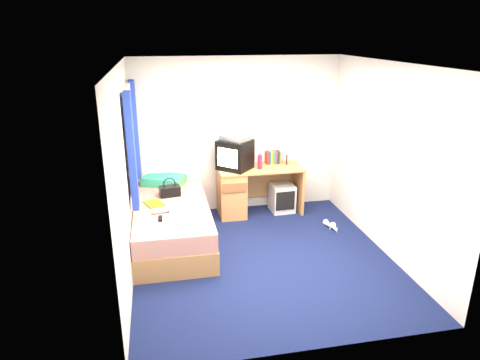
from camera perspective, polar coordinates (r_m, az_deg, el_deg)
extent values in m
plane|color=#0C1438|center=(5.55, 3.05, -10.34)|extent=(3.40, 3.40, 0.00)
plane|color=white|center=(4.84, 3.56, 15.21)|extent=(3.40, 3.40, 0.00)
plane|color=silver|center=(6.67, -0.34, 5.92)|extent=(3.20, 0.00, 3.20)
plane|color=silver|center=(3.56, 10.09, -6.69)|extent=(3.20, 0.00, 3.20)
plane|color=silver|center=(4.93, -15.04, 0.40)|extent=(0.00, 3.40, 3.40)
plane|color=silver|center=(5.67, 19.17, 2.42)|extent=(0.00, 3.40, 3.40)
cube|color=tan|center=(5.95, -8.97, -6.80)|extent=(1.00, 2.00, 0.30)
cube|color=brown|center=(5.62, -3.64, -8.12)|extent=(0.02, 0.70, 0.18)
cube|color=silver|center=(5.83, -9.11, -4.41)|extent=(0.98, 1.98, 0.24)
cube|color=teal|center=(6.56, -10.09, -0.03)|extent=(0.70, 0.59, 0.13)
cube|color=tan|center=(6.59, 2.70, 1.54)|extent=(1.30, 0.55, 0.03)
cube|color=tan|center=(6.63, -1.13, -1.77)|extent=(0.40, 0.52, 0.72)
cube|color=tan|center=(6.88, 7.76, -1.13)|extent=(0.04, 0.52, 0.72)
cube|color=tan|center=(6.97, 4.18, 0.05)|extent=(0.78, 0.03, 0.55)
cube|color=silver|center=(6.86, 5.61, -2.36)|extent=(0.37, 0.37, 0.44)
cube|color=black|center=(6.46, -0.67, 3.41)|extent=(0.61, 0.61, 0.45)
cube|color=#F2E299|center=(6.29, -1.67, 2.96)|extent=(0.26, 0.24, 0.28)
cube|color=#ADADAF|center=(6.39, -0.68, 5.66)|extent=(0.48, 0.48, 0.08)
cube|color=maroon|center=(6.76, 3.59, 3.00)|extent=(0.03, 0.13, 0.20)
cube|color=navy|center=(6.77, 3.88, 3.02)|extent=(0.03, 0.13, 0.20)
cube|color=gold|center=(6.78, 4.17, 3.03)|extent=(0.03, 0.13, 0.20)
cube|color=#337F33|center=(6.78, 4.45, 3.05)|extent=(0.03, 0.13, 0.20)
cube|color=#7F337F|center=(6.79, 4.74, 3.06)|extent=(0.03, 0.13, 0.20)
cube|color=#262626|center=(6.80, 5.02, 3.08)|extent=(0.03, 0.13, 0.20)
cube|color=#B26633|center=(6.81, 5.31, 3.09)|extent=(0.03, 0.13, 0.20)
cube|color=black|center=(6.79, 6.23, 2.73)|extent=(0.05, 0.12, 0.14)
cylinder|color=red|center=(6.50, 2.65, 2.39)|extent=(0.07, 0.07, 0.21)
cylinder|color=silver|center=(6.59, 1.79, 2.56)|extent=(0.06, 0.06, 0.19)
cube|color=black|center=(6.08, -9.34, -1.47)|extent=(0.31, 0.20, 0.14)
torus|color=black|center=(6.05, -9.40, -0.49)|extent=(0.18, 0.04, 0.18)
cube|color=white|center=(5.59, -7.58, -3.51)|extent=(0.37, 0.34, 0.10)
cube|color=#BFD918|center=(5.86, -11.40, -3.10)|extent=(0.30, 0.34, 0.01)
cylinder|color=silver|center=(5.55, -10.54, -4.02)|extent=(0.21, 0.11, 0.07)
cube|color=gold|center=(5.18, -7.54, -5.97)|extent=(0.20, 0.19, 0.01)
cube|color=black|center=(5.39, -10.57, -5.07)|extent=(0.05, 0.16, 0.02)
cube|color=silver|center=(5.73, -14.57, 5.64)|extent=(0.02, 0.90, 1.10)
cube|color=white|center=(5.62, -14.98, 11.49)|extent=(0.06, 1.06, 0.08)
cube|color=white|center=(5.89, -14.00, 0.07)|extent=(0.06, 1.06, 0.08)
cube|color=navy|center=(5.17, -14.27, 3.64)|extent=(0.08, 0.24, 1.40)
cube|color=navy|center=(6.31, -13.83, 6.46)|extent=(0.08, 0.24, 1.40)
cone|color=white|center=(6.45, 11.80, -5.90)|extent=(0.12, 0.23, 0.09)
cone|color=white|center=(6.37, 12.50, -6.28)|extent=(0.12, 0.23, 0.09)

